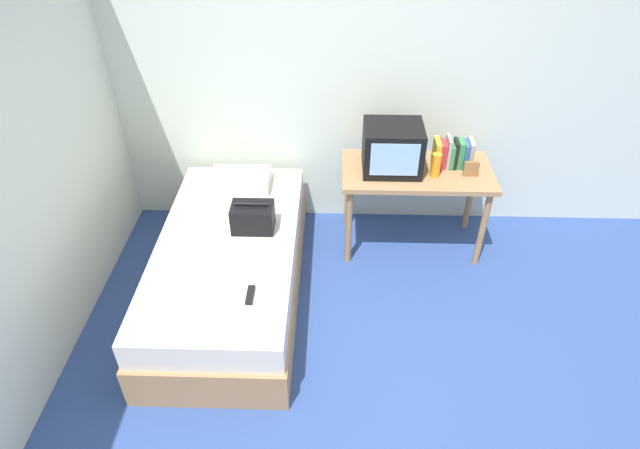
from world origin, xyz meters
TOP-DOWN VIEW (x-y plane):
  - ground_plane at (0.00, 0.00)m, footprint 8.00×8.00m
  - wall_back at (0.00, 2.00)m, footprint 5.20×0.10m
  - bed at (-0.94, 0.90)m, footprint 1.00×2.00m
  - desk at (0.46, 1.55)m, footprint 1.16×0.60m
  - tv at (0.25, 1.55)m, footprint 0.44×0.39m
  - water_bottle at (0.58, 1.46)m, footprint 0.07×0.07m
  - book_row at (0.72, 1.61)m, footprint 0.29×0.17m
  - picture_frame at (0.84, 1.46)m, footprint 0.11×0.02m
  - pillow at (-0.93, 1.59)m, footprint 0.47×0.30m
  - handbag at (-0.76, 1.04)m, footprint 0.30×0.20m
  - magazine at (-1.06, 0.61)m, footprint 0.21×0.29m
  - remote_dark at (-0.69, 0.35)m, footprint 0.04×0.16m

SIDE VIEW (x-z plane):
  - ground_plane at x=0.00m, z-range 0.00..0.00m
  - bed at x=-0.94m, z-range 0.00..0.52m
  - magazine at x=-1.06m, z-range 0.52..0.53m
  - remote_dark at x=-0.69m, z-range 0.52..0.54m
  - pillow at x=-0.93m, z-range 0.52..0.64m
  - handbag at x=-0.76m, z-range 0.51..0.74m
  - desk at x=0.46m, z-range 0.27..1.01m
  - picture_frame at x=0.84m, z-range 0.73..0.86m
  - water_bottle at x=0.58m, z-range 0.73..0.92m
  - book_row at x=0.72m, z-range 0.72..0.96m
  - tv at x=0.25m, z-range 0.73..1.09m
  - wall_back at x=0.00m, z-range 0.00..2.60m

